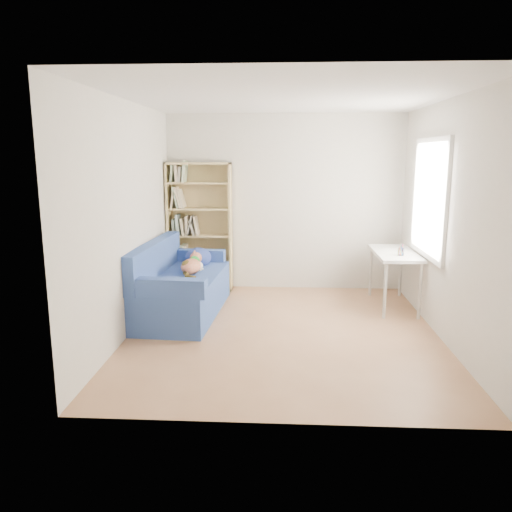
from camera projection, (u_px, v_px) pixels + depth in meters
The scene contains 6 objects.
ground at pixel (283, 332), 5.75m from camera, with size 4.00×4.00×0.00m, color #9A6845.
room_shell at pixel (294, 189), 5.45m from camera, with size 3.54×4.04×2.62m.
sofa at pixel (180, 286), 6.37m from camera, with size 1.00×1.93×0.93m.
bookshelf at pixel (200, 232), 7.44m from camera, with size 0.95×0.30×1.90m.
desk at pixel (395, 258), 6.60m from camera, with size 0.53×1.15×0.75m.
pen_cup at pixel (401, 251), 6.34m from camera, with size 0.08×0.08×0.15m.
Camera 1 is at (-0.01, -5.47, 2.00)m, focal length 35.00 mm.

